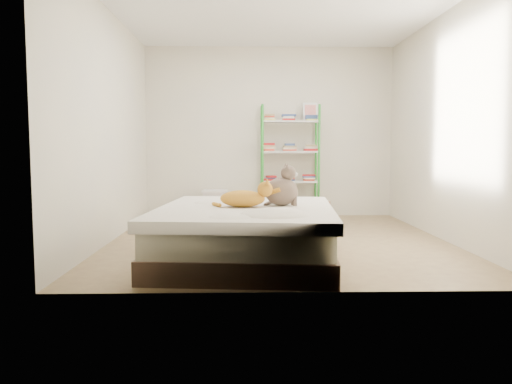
{
  "coord_description": "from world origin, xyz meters",
  "views": [
    {
      "loc": [
        -0.39,
        -5.66,
        1.05
      ],
      "look_at": [
        -0.27,
        -0.75,
        0.62
      ],
      "focal_mm": 35.0,
      "sensor_mm": 36.0,
      "label": 1
    }
  ],
  "objects_px": {
    "shelf_unit": "(290,163)",
    "cardboard_box": "(309,215)",
    "grey_cat": "(281,185)",
    "bed": "(246,234)",
    "orange_cat": "(243,196)",
    "white_bin": "(215,204)"
  },
  "relations": [
    {
      "from": "orange_cat",
      "to": "shelf_unit",
      "type": "distance_m",
      "value": 3.05
    },
    {
      "from": "cardboard_box",
      "to": "white_bin",
      "type": "relative_size",
      "value": 1.48
    },
    {
      "from": "grey_cat",
      "to": "cardboard_box",
      "type": "distance_m",
      "value": 1.99
    },
    {
      "from": "shelf_unit",
      "to": "white_bin",
      "type": "bearing_deg",
      "value": -178.44
    },
    {
      "from": "white_bin",
      "to": "orange_cat",
      "type": "bearing_deg",
      "value": -81.68
    },
    {
      "from": "bed",
      "to": "white_bin",
      "type": "height_order",
      "value": "bed"
    },
    {
      "from": "orange_cat",
      "to": "cardboard_box",
      "type": "distance_m",
      "value": 2.19
    },
    {
      "from": "bed",
      "to": "shelf_unit",
      "type": "distance_m",
      "value": 3.06
    },
    {
      "from": "orange_cat",
      "to": "white_bin",
      "type": "height_order",
      "value": "orange_cat"
    },
    {
      "from": "grey_cat",
      "to": "shelf_unit",
      "type": "bearing_deg",
      "value": -13.8
    },
    {
      "from": "bed",
      "to": "orange_cat",
      "type": "xyz_separation_m",
      "value": [
        -0.03,
        -0.03,
        0.35
      ]
    },
    {
      "from": "grey_cat",
      "to": "white_bin",
      "type": "distance_m",
      "value": 2.97
    },
    {
      "from": "bed",
      "to": "grey_cat",
      "type": "distance_m",
      "value": 0.57
    },
    {
      "from": "grey_cat",
      "to": "cardboard_box",
      "type": "height_order",
      "value": "grey_cat"
    },
    {
      "from": "bed",
      "to": "shelf_unit",
      "type": "height_order",
      "value": "shelf_unit"
    },
    {
      "from": "bed",
      "to": "orange_cat",
      "type": "height_order",
      "value": "orange_cat"
    },
    {
      "from": "shelf_unit",
      "to": "white_bin",
      "type": "xyz_separation_m",
      "value": [
        -1.14,
        -0.03,
        -0.61
      ]
    },
    {
      "from": "shelf_unit",
      "to": "cardboard_box",
      "type": "xyz_separation_m",
      "value": [
        0.16,
        -0.99,
        -0.65
      ]
    },
    {
      "from": "cardboard_box",
      "to": "white_bin",
      "type": "distance_m",
      "value": 1.62
    },
    {
      "from": "shelf_unit",
      "to": "cardboard_box",
      "type": "relative_size",
      "value": 2.79
    },
    {
      "from": "shelf_unit",
      "to": "white_bin",
      "type": "relative_size",
      "value": 4.12
    },
    {
      "from": "shelf_unit",
      "to": "cardboard_box",
      "type": "distance_m",
      "value": 1.2
    }
  ]
}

